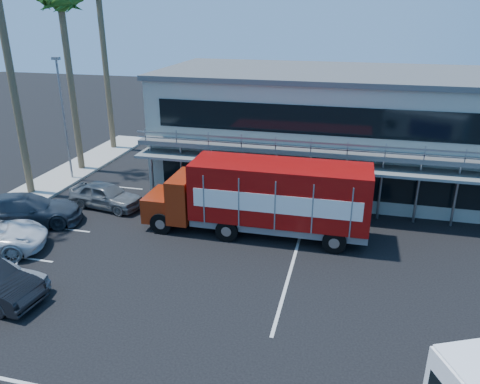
# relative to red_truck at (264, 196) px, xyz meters

# --- Properties ---
(ground) EXTENTS (120.00, 120.00, 0.00)m
(ground) POSITION_rel_red_truck_xyz_m (-0.11, -6.01, -2.12)
(ground) COLOR black
(ground) RESTS_ON ground
(building) EXTENTS (22.40, 12.00, 7.30)m
(building) POSITION_rel_red_truck_xyz_m (2.89, 8.93, 1.54)
(building) COLOR #979F92
(building) RESTS_ON ground
(curb_strip) EXTENTS (3.00, 32.00, 0.16)m
(curb_strip) POSITION_rel_red_truck_xyz_m (-15.11, -0.01, -2.04)
(curb_strip) COLOR #A5A399
(curb_strip) RESTS_ON ground
(palm_e) EXTENTS (2.80, 2.80, 12.25)m
(palm_e) POSITION_rel_red_truck_xyz_m (-14.81, 6.99, 8.46)
(palm_e) COLOR brown
(palm_e) RESTS_ON ground
(palm_f) EXTENTS (2.80, 2.80, 13.25)m
(palm_f) POSITION_rel_red_truck_xyz_m (-15.21, 12.49, 9.35)
(palm_f) COLOR brown
(palm_f) RESTS_ON ground
(light_pole_far) EXTENTS (0.50, 0.25, 8.09)m
(light_pole_far) POSITION_rel_red_truck_xyz_m (-14.31, 4.99, 2.39)
(light_pole_far) COLOR gray
(light_pole_far) RESTS_ON ground
(red_truck) EXTENTS (11.44, 2.85, 3.84)m
(red_truck) POSITION_rel_red_truck_xyz_m (0.00, 0.00, 0.00)
(red_truck) COLOR maroon
(red_truck) RESTS_ON ground
(parked_car_d) EXTENTS (6.29, 4.50, 1.69)m
(parked_car_d) POSITION_rel_red_truck_xyz_m (-12.61, -2.01, -1.27)
(parked_car_d) COLOR #323A43
(parked_car_d) RESTS_ON ground
(parked_car_e) EXTENTS (4.65, 2.47, 1.51)m
(parked_car_e) POSITION_rel_red_truck_xyz_m (-9.61, 1.19, -1.36)
(parked_car_e) COLOR slate
(parked_car_e) RESTS_ON ground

